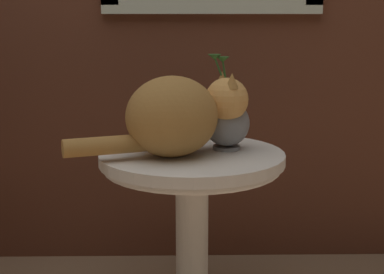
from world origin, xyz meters
TOP-DOWN VIEW (x-y plane):
  - wicker_side_table at (0.27, 0.24)m, footprint 0.60×0.60m
  - cat at (0.22, 0.19)m, footprint 0.57×0.33m
  - pewter_vase_with_ivy at (0.38, 0.28)m, footprint 0.15×0.15m

SIDE VIEW (x-z plane):
  - wicker_side_table at x=0.27m, z-range 0.12..0.73m
  - pewter_vase_with_ivy at x=0.38m, z-range 0.56..0.87m
  - cat at x=0.22m, z-range 0.61..0.87m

